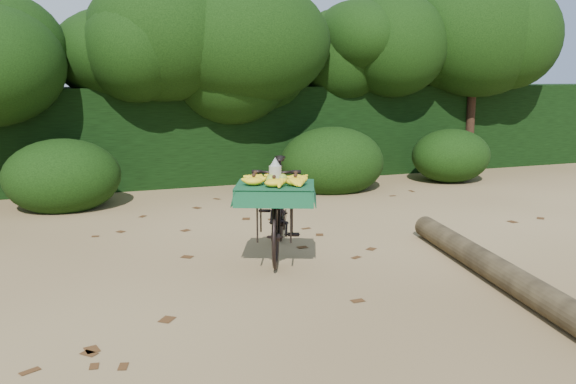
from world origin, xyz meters
name	(u,v)px	position (x,y,z in m)	size (l,w,h in m)	color
ground	(372,270)	(0.00, 0.00, 0.00)	(80.00, 80.00, 0.00)	tan
vendor_bicycle	(278,206)	(-0.74, 0.86, 0.57)	(1.32, 1.95, 1.11)	black
fallen_log	(497,270)	(0.95, -0.80, 0.13)	(0.26, 0.26, 3.62)	brown
hedge_backdrop	(221,133)	(0.00, 6.30, 0.90)	(26.00, 1.80, 1.80)	black
tree_row	(196,76)	(-0.65, 5.50, 2.00)	(14.50, 2.00, 4.00)	black
bush_clumps	(279,168)	(0.50, 4.30, 0.45)	(8.80, 1.70, 0.90)	black
leaf_litter	(345,253)	(0.00, 0.65, 0.01)	(7.00, 7.30, 0.01)	#472A13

